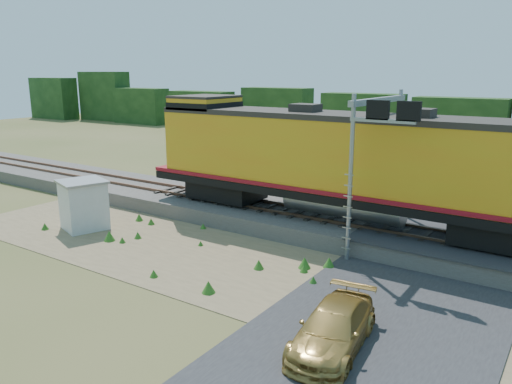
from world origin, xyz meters
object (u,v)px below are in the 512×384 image
Objects in this scene: signal_gantry at (380,133)px; shed at (84,205)px; car at (333,328)px; locomotive at (339,160)px.

shed is at bearing -157.42° from signal_gantry.
signal_gantry reaches higher than car.
signal_gantry is at bearing 96.11° from car.
shed is 15.51m from car.
locomotive reaches higher than shed.
signal_gantry reaches higher than shed.
shed is at bearing 160.44° from car.
signal_gantry reaches higher than locomotive.
car is at bearing 6.99° from shed.
car is (2.10, -8.65, -4.55)m from signal_gantry.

